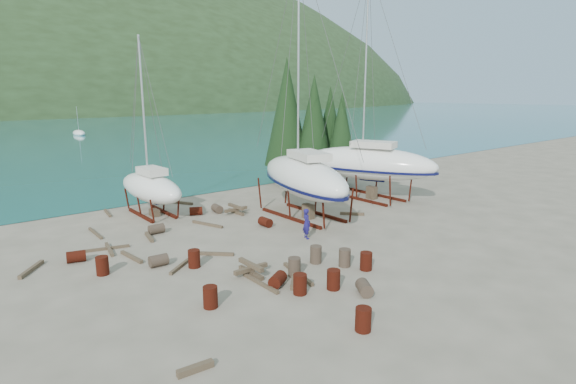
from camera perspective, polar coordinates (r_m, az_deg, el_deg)
ground at (r=24.89m, az=0.54°, el=-7.08°), size 600.00×600.00×0.00m
far_house_right at (r=212.91m, az=-27.42°, el=9.59°), size 6.60×5.60×5.60m
cypress_near_right at (r=40.81m, az=3.31°, el=8.86°), size 3.60×3.60×10.00m
cypress_mid_right at (r=40.49m, az=6.80°, el=7.53°), size 3.06×3.06×8.50m
cypress_back_left at (r=41.30m, az=-0.14°, el=10.13°), size 4.14×4.14×11.50m
cypress_far_right at (r=43.63m, az=5.34°, el=8.29°), size 3.24×3.24×9.00m
moored_boat_mid at (r=101.48m, az=-25.02°, el=6.78°), size 2.00×5.00×6.05m
large_sailboat_near at (r=30.35m, az=1.96°, el=1.99°), size 6.27×11.55×17.48m
large_sailboat_far at (r=36.57m, az=10.08°, el=3.67°), size 7.26×11.50×17.58m
small_sailboat_shore at (r=32.37m, az=-17.03°, el=0.60°), size 2.76×7.65×12.05m
worker at (r=26.18m, az=2.37°, el=-4.03°), size 0.60×0.75×1.79m
drum_0 at (r=18.45m, az=-9.83°, el=-13.00°), size 0.58×0.58×0.88m
drum_1 at (r=19.59m, az=9.67°, el=-11.92°), size 0.97×1.05×0.58m
drum_2 at (r=25.13m, az=-25.29°, el=-7.42°), size 1.00×0.79×0.58m
drum_3 at (r=16.81m, az=9.53°, el=-15.66°), size 0.58×0.58×0.88m
drum_4 at (r=31.93m, az=-11.61°, el=-2.39°), size 1.05×0.92×0.58m
drum_5 at (r=22.66m, az=3.56°, el=-7.92°), size 0.58×0.58×0.88m
drum_6 at (r=28.68m, az=-2.89°, el=-3.83°), size 0.59×0.89×0.58m
drum_7 at (r=22.08m, az=9.88°, el=-8.64°), size 0.58×0.58×0.88m
drum_8 at (r=22.93m, az=-22.51°, el=-8.63°), size 0.58×0.58×0.88m
drum_9 at (r=28.35m, az=-16.36°, el=-4.52°), size 0.89×0.59×0.58m
drum_10 at (r=19.85m, az=5.80°, el=-10.99°), size 0.58×0.58×0.88m
drum_11 at (r=32.32m, az=-8.99°, el=-2.10°), size 0.68×0.94×0.58m
drum_12 at (r=20.10m, az=-1.32°, el=-11.08°), size 1.05×0.95×0.58m
drum_13 at (r=19.31m, az=1.53°, el=-11.62°), size 0.58×0.58×0.88m
drum_14 at (r=22.54m, az=-11.84°, el=-8.28°), size 0.58×0.58×0.88m
drum_15 at (r=23.15m, az=-16.12°, el=-8.35°), size 0.92×0.65×0.58m
drum_16 at (r=21.08m, az=0.81°, el=-9.49°), size 0.58×0.58×0.88m
drum_17 at (r=22.36m, az=7.21°, el=-8.28°), size 0.58×0.58×0.88m
timber_0 at (r=29.52m, az=-23.27°, el=-4.82°), size 0.18×2.54×0.14m
timber_1 at (r=31.65m, az=8.14°, el=-2.75°), size 1.24×1.39×0.19m
timber_2 at (r=24.95m, az=-29.80°, el=-8.51°), size 1.40×1.75×0.19m
timber_3 at (r=20.34m, az=-3.54°, el=-11.48°), size 0.16×2.57×0.15m
timber_4 at (r=24.64m, az=-19.26°, el=-7.79°), size 0.41×2.11×0.17m
timber_5 at (r=21.27m, az=1.26°, el=-10.33°), size 0.80×2.77×0.16m
timber_6 at (r=35.39m, az=-13.24°, el=-1.34°), size 1.01×1.70×0.19m
timber_8 at (r=27.58m, az=-17.21°, el=-5.48°), size 0.51×1.71×0.19m
timber_9 at (r=34.07m, az=-21.94°, el=-2.48°), size 0.43×2.05×0.15m
timber_10 at (r=29.37m, az=-10.21°, el=-4.05°), size 0.97×2.38×0.16m
timber_11 at (r=23.10m, az=-13.03°, el=-8.78°), size 2.36×1.82×0.15m
timber_12 at (r=24.09m, az=-9.70°, el=-7.72°), size 1.81×1.80×0.17m
timber_13 at (r=14.96m, az=-11.67°, el=-21.09°), size 1.17×0.32×0.22m
timber_15 at (r=26.44m, az=-22.50°, el=-6.71°), size 2.73×0.86×0.15m
timber_16 at (r=21.17m, az=0.91°, el=-10.34°), size 2.36×2.46×0.23m
timber_17 at (r=26.22m, az=-21.75°, el=-6.78°), size 0.53×2.18×0.16m
timber_pile_fore at (r=21.31m, az=-4.74°, el=-9.69°), size 1.80×1.80×0.60m
timber_pile_aft at (r=31.91m, az=-6.63°, el=-2.20°), size 1.80×1.80×0.60m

